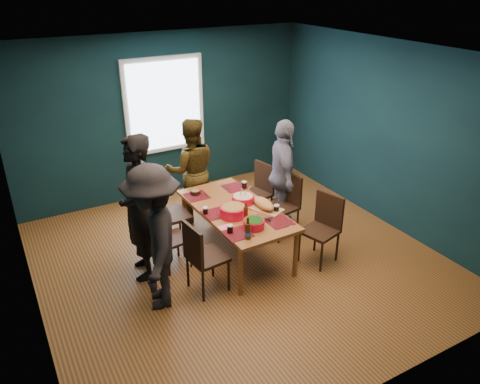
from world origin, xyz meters
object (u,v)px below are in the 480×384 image
object	(u,v)px
dining_table	(236,213)
chair_right_mid	(286,200)
chair_left_near	(201,253)
chair_right_far	(260,188)
chair_right_near	(324,223)
chair_left_far	(164,211)
person_right	(283,175)
bowl_herbs	(254,223)
bowl_dumpling	(243,200)
bowl_salad	(233,211)
chair_left_mid	(167,235)
person_far_left	(138,208)
cutting_board	(264,205)
person_near_left	(154,238)
person_back	(191,170)

from	to	relation	value
dining_table	chair_right_mid	xyz separation A→B (m)	(0.89, 0.13, -0.09)
chair_left_near	chair_right_far	xyz separation A→B (m)	(1.57, 1.24, -0.01)
dining_table	chair_right_near	world-z (taller)	chair_right_near
chair_left_far	person_right	bearing A→B (deg)	-9.39
chair_left_near	bowl_herbs	world-z (taller)	chair_left_near
bowl_dumpling	bowl_salad	bearing A→B (deg)	-140.07
chair_left_mid	bowl_dumpling	size ratio (longest dim) A/B	2.82
chair_right_near	person_far_left	bearing A→B (deg)	142.67
dining_table	cutting_board	bearing A→B (deg)	-33.76
chair_left_near	person_far_left	distance (m)	0.95
chair_left_mid	person_near_left	distance (m)	0.78
chair_right_far	person_back	size ratio (longest dim) A/B	0.56
chair_left_near	chair_right_near	world-z (taller)	chair_left_near
person_back	chair_right_near	bearing A→B (deg)	135.81
chair_right_mid	bowl_herbs	size ratio (longest dim) A/B	3.53
dining_table	chair_right_near	xyz separation A→B (m)	(0.95, -0.68, -0.08)
chair_left_far	chair_left_mid	bearing A→B (deg)	-110.03
person_near_left	bowl_herbs	world-z (taller)	person_near_left
chair_right_mid	person_near_left	distance (m)	2.29
dining_table	bowl_herbs	bearing A→B (deg)	-97.28
dining_table	person_near_left	distance (m)	1.40
chair_left_far	chair_right_far	distance (m)	1.59
person_right	chair_right_mid	bearing A→B (deg)	-179.02
chair_right_near	cutting_board	size ratio (longest dim) A/B	1.44
chair_right_far	cutting_board	distance (m)	1.04
chair_left_mid	person_right	world-z (taller)	person_right
person_right	cutting_board	bearing A→B (deg)	150.18
chair_left_far	person_back	bearing A→B (deg)	41.15
chair_left_near	chair_right_near	bearing A→B (deg)	-10.60
chair_right_far	person_far_left	distance (m)	2.16
person_back	bowl_herbs	distance (m)	1.77
person_near_left	chair_left_far	bearing A→B (deg)	173.63
chair_left_far	person_back	distance (m)	0.96
chair_left_mid	cutting_board	bearing A→B (deg)	-22.29
chair_right_near	chair_left_mid	bearing A→B (deg)	141.13
person_right	person_near_left	xyz separation A→B (m)	(-2.26, -0.82, 0.03)
chair_right_near	bowl_salad	size ratio (longest dim) A/B	2.74
cutting_board	chair_left_near	bearing A→B (deg)	173.39
person_right	bowl_dumpling	distance (m)	0.87
bowl_salad	cutting_board	xyz separation A→B (m)	(0.45, -0.03, -0.01)
chair_left_far	bowl_herbs	xyz separation A→B (m)	(0.73, -1.14, 0.16)
person_right	bowl_herbs	xyz separation A→B (m)	(-1.02, -0.89, -0.08)
chair_left_mid	chair_right_near	size ratio (longest dim) A/B	0.91
chair_right_mid	person_far_left	distance (m)	2.18
chair_left_near	bowl_herbs	size ratio (longest dim) A/B	3.55
person_right	bowl_salad	size ratio (longest dim) A/B	4.93
bowl_salad	bowl_herbs	xyz separation A→B (m)	(0.08, -0.39, -0.01)
person_right	bowl_herbs	distance (m)	1.36
person_right	bowl_herbs	size ratio (longest dim) A/B	6.36
dining_table	person_far_left	world-z (taller)	person_far_left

